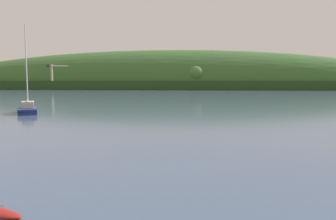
# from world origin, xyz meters

# --- Properties ---
(far_shoreline_hill) EXTENTS (485.16, 122.26, 57.72)m
(far_shoreline_hill) POSITION_xyz_m (10.66, 245.29, 0.28)
(far_shoreline_hill) COLOR #27431B
(far_shoreline_hill) RESTS_ON ground
(dockside_crane) EXTENTS (13.42, 4.83, 16.61)m
(dockside_crane) POSITION_xyz_m (-66.74, 214.65, 8.02)
(dockside_crane) COLOR #4C4C51
(dockside_crane) RESTS_ON ground
(sailboat_near_mooring) EXTENTS (6.01, 9.78, 16.21)m
(sailboat_near_mooring) POSITION_xyz_m (-18.86, 62.20, 0.37)
(sailboat_near_mooring) COLOR navy
(sailboat_near_mooring) RESTS_ON ground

